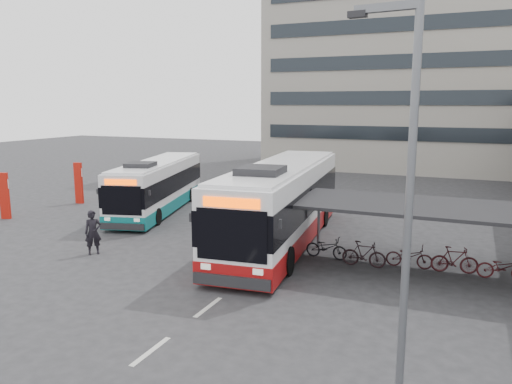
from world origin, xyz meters
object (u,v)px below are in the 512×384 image
at_px(bus_main, 282,204).
at_px(lamp_post, 404,189).
at_px(pedestrian, 93,232).
at_px(bus_teal, 158,186).

height_order(bus_main, lamp_post, lamp_post).
bearing_deg(pedestrian, lamp_post, -70.74).
xyz_separation_m(pedestrian, lamp_post, (12.96, -5.92, 3.64)).
xyz_separation_m(bus_teal, pedestrian, (2.38, -8.20, -0.53)).
bearing_deg(bus_teal, bus_main, -36.83).
height_order(bus_main, bus_teal, bus_main).
height_order(bus_teal, lamp_post, lamp_post).
relative_size(bus_main, pedestrian, 7.11).
bearing_deg(pedestrian, bus_teal, 60.02).
bearing_deg(lamp_post, pedestrian, 162.25).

